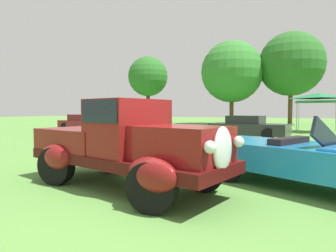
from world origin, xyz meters
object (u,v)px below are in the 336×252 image
Objects in this scene: show_car_teal at (137,125)px; canopy_tent_left_field at (318,97)px; feature_pickup_truck at (126,143)px; neighbor_convertible at (318,159)px; show_car_burgundy at (85,123)px; show_car_charcoal at (248,127)px.

canopy_tent_left_field is (10.80, 6.08, 1.82)m from show_car_teal.
feature_pickup_truck is 1.61× the size of canopy_tent_left_field.
neighbor_convertible is 16.46m from canopy_tent_left_field.
neighbor_convertible is 1.17× the size of show_car_teal.
canopy_tent_left_field reaches higher than show_car_burgundy.
neighbor_convertible is 1.10× the size of show_car_burgundy.
neighbor_convertible is 1.11× the size of show_car_charcoal.
show_car_charcoal is at bearing 84.15° from feature_pickup_truck.
show_car_teal is at bearing 116.35° from feature_pickup_truck.
show_car_teal is 1.43× the size of canopy_tent_left_field.
canopy_tent_left_field is at bearing 29.40° from show_car_teal.
neighbor_convertible is (3.43, 1.17, -0.29)m from feature_pickup_truck.
canopy_tent_left_field is (5.18, 17.43, 1.56)m from feature_pickup_truck.
show_car_charcoal is at bearing -122.68° from canopy_tent_left_field.
show_car_burgundy is (-13.54, 10.79, 0.02)m from neighbor_convertible.
show_car_teal and show_car_charcoal have the same top height.
neighbor_convertible is at bearing -38.55° from show_car_burgundy.
show_car_teal is 6.77m from show_car_charcoal.
show_car_charcoal is at bearing -1.74° from show_car_teal.
feature_pickup_truck reaches higher than show_car_burgundy.
show_car_burgundy is (-10.11, 11.96, -0.27)m from feature_pickup_truck.
show_car_burgundy and show_car_teal have the same top height.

